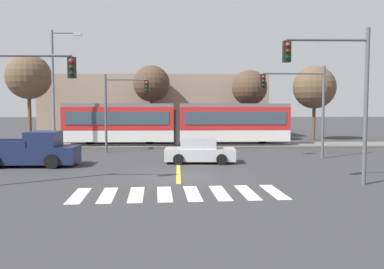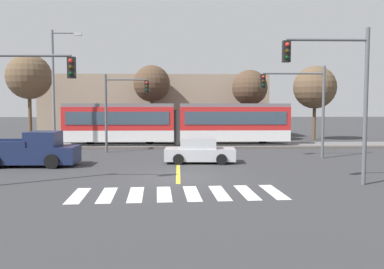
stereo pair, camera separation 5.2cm
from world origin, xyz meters
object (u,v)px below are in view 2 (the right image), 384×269
pickup_truck (32,151)px  street_lamp_west (56,83)px  light_rail_tram (177,122)px  traffic_light_near_left (18,93)px  bare_tree_west (152,84)px  bare_tree_far_east (315,87)px  traffic_light_mid_right (302,97)px  bare_tree_east (250,88)px  traffic_light_far_left (121,101)px  traffic_light_near_right (340,83)px  sedan_crossing (200,151)px  bare_tree_far_west (29,77)px

pickup_truck → street_lamp_west: 8.79m
light_rail_tram → traffic_light_near_left: size_ratio=3.01×
bare_tree_west → bare_tree_far_east: size_ratio=1.00×
light_rail_tram → bare_tree_far_east: bare_tree_far_east is taller
traffic_light_near_left → street_lamp_west: street_lamp_west is taller
traffic_light_mid_right → bare_tree_west: (-10.59, 13.50, 1.55)m
light_rail_tram → bare_tree_east: bearing=35.1°
traffic_light_far_left → bare_tree_far_east: (17.69, 9.95, 1.43)m
light_rail_tram → bare_tree_far_east: (13.61, 5.98, 3.16)m
pickup_truck → traffic_light_mid_right: bearing=10.2°
traffic_light_mid_right → traffic_light_near_right: bearing=-96.9°
sedan_crossing → street_lamp_west: street_lamp_west is taller
bare_tree_far_west → bare_tree_west: (10.95, 2.21, -0.50)m
traffic_light_near_left → bare_tree_far_west: 21.16m
bare_tree_far_east → bare_tree_east: bearing=-170.6°
pickup_truck → bare_tree_far_west: 15.99m
bare_tree_far_west → bare_tree_west: bearing=11.4°
traffic_light_near_right → street_lamp_west: 21.08m
traffic_light_near_left → pickup_truck: bearing=105.3°
light_rail_tram → pickup_truck: bearing=-127.8°
traffic_light_near_right → bare_tree_east: (-0.12, 21.46, 0.69)m
traffic_light_near_left → traffic_light_near_right: size_ratio=0.91×
traffic_light_near_left → traffic_light_near_right: 13.73m
bare_tree_west → bare_tree_far_east: (16.07, 0.17, -0.32)m
sedan_crossing → bare_tree_west: size_ratio=0.58×
traffic_light_near_left → traffic_light_far_left: traffic_light_near_left is taller
traffic_light_mid_right → traffic_light_near_left: traffic_light_near_left is taller
sedan_crossing → traffic_light_far_left: size_ratio=0.75×
light_rail_tram → bare_tree_east: size_ratio=2.71×
bare_tree_west → bare_tree_east: bare_tree_west is taller
sedan_crossing → bare_tree_far_west: bare_tree_far_west is taller
traffic_light_far_left → street_lamp_west: 5.23m
traffic_light_mid_right → traffic_light_near_right: traffic_light_near_right is taller
street_lamp_west → bare_tree_west: 10.99m
traffic_light_near_right → bare_tree_far_west: size_ratio=0.84×
pickup_truck → traffic_light_near_left: (1.57, -5.74, 3.16)m
traffic_light_near_left → bare_tree_west: size_ratio=0.84×
traffic_light_near_left → bare_tree_east: (13.60, 21.24, 1.10)m
light_rail_tram → bare_tree_far_west: bearing=165.0°
traffic_light_far_left → traffic_light_near_right: size_ratio=0.84×
sedan_crossing → traffic_light_far_left: bearing=134.2°
sedan_crossing → traffic_light_near_left: size_ratio=0.69×
light_rail_tram → bare_tree_west: (-2.46, 5.80, 3.48)m
street_lamp_west → pickup_truck: bearing=-84.0°
sedan_crossing → bare_tree_east: 16.11m
bare_tree_far_west → bare_tree_east: bearing=3.6°
bare_tree_far_west → traffic_light_far_left: bearing=-39.0°
bare_tree_west → light_rail_tram: bearing=-67.0°
traffic_light_near_left → traffic_light_far_left: (2.58, 12.39, -0.22)m
sedan_crossing → pickup_truck: size_ratio=0.79×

